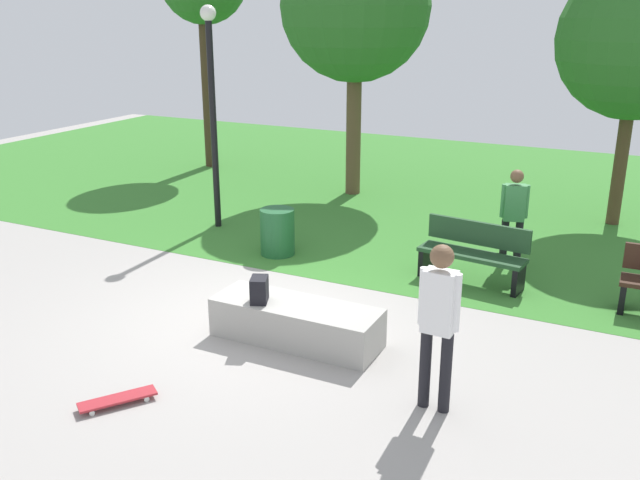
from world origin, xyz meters
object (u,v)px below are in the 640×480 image
skateboard_by_ledge (118,399)px  tree_tall_oak (638,40)px  concrete_ledge (296,322)px  trash_bin (277,232)px  tree_slender_maple (355,7)px  lamp_post (212,96)px  backpack_on_ledge (259,290)px  pedestrian_with_backpack (514,209)px  skater_performing_trick (439,315)px  park_bench_near_path (473,252)px

skateboard_by_ledge → tree_tall_oak: 10.62m
concrete_ledge → trash_bin: size_ratio=2.70×
concrete_ledge → tree_slender_maple: 8.24m
tree_slender_maple → tree_tall_oak: bearing=1.2°
concrete_ledge → trash_bin: trash_bin is taller
tree_slender_maple → lamp_post: bearing=-110.6°
backpack_on_ledge → pedestrian_with_backpack: pedestrian_with_backpack is taller
skater_performing_trick → tree_slender_maple: (-4.32, 7.69, 2.92)m
tree_tall_oak → pedestrian_with_backpack: tree_tall_oak is taller
skateboard_by_ledge → lamp_post: size_ratio=0.19×
lamp_post → tree_slender_maple: bearing=69.4°
trash_bin → tree_tall_oak: bearing=41.9°
concrete_ledge → skateboard_by_ledge: size_ratio=2.76×
lamp_post → trash_bin: lamp_post is taller
park_bench_near_path → trash_bin: 3.26m
backpack_on_ledge → trash_bin: (-1.37, 2.82, -0.27)m
skater_performing_trick → concrete_ledge: bearing=160.3°
park_bench_near_path → trash_bin: bearing=-175.8°
concrete_ledge → park_bench_near_path: size_ratio=1.29×
backpack_on_ledge → lamp_post: (-3.17, 3.69, 1.79)m
concrete_ledge → skateboard_by_ledge: concrete_ledge is taller
skater_performing_trick → skateboard_by_ledge: size_ratio=2.33×
backpack_on_ledge → lamp_post: lamp_post is taller
tree_tall_oak → lamp_post: tree_tall_oak is taller
backpack_on_ledge → skateboard_by_ledge: backpack_on_ledge is taller
skater_performing_trick → park_bench_near_path: skater_performing_trick is taller
skater_performing_trick → park_bench_near_path: bearing=98.6°
backpack_on_ledge → skateboard_by_ledge: 2.14m
tree_slender_maple → pedestrian_with_backpack: (4.13, -3.09, -3.03)m
tree_slender_maple → lamp_post: 3.96m
skater_performing_trick → pedestrian_with_backpack: bearing=92.4°
lamp_post → trash_bin: 2.87m
tree_slender_maple → backpack_on_ledge: bearing=-75.2°
lamp_post → pedestrian_with_backpack: lamp_post is taller
tree_slender_maple → lamp_post: (-1.28, -3.42, -1.52)m
tree_slender_maple → trash_bin: (0.52, -4.29, -3.58)m
backpack_on_ledge → tree_slender_maple: size_ratio=0.06×
park_bench_near_path → lamp_post: lamp_post is taller
skater_performing_trick → pedestrian_with_backpack: (-0.19, 4.60, -0.12)m
concrete_ledge → tree_tall_oak: tree_tall_oak is taller
tree_slender_maple → pedestrian_with_backpack: bearing=-36.8°
concrete_ledge → lamp_post: 5.52m
backpack_on_ledge → skateboard_by_ledge: size_ratio=0.42×
concrete_ledge → park_bench_near_path: park_bench_near_path is taller
tree_tall_oak → skater_performing_trick: bearing=-98.1°
trash_bin → lamp_post: bearing=154.3°
park_bench_near_path → tree_tall_oak: (1.66, 4.17, 2.93)m
skateboard_by_ledge → park_bench_near_path: (2.43, 5.05, 0.42)m
pedestrian_with_backpack → trash_bin: bearing=-161.6°
trash_bin → pedestrian_with_backpack: 3.84m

